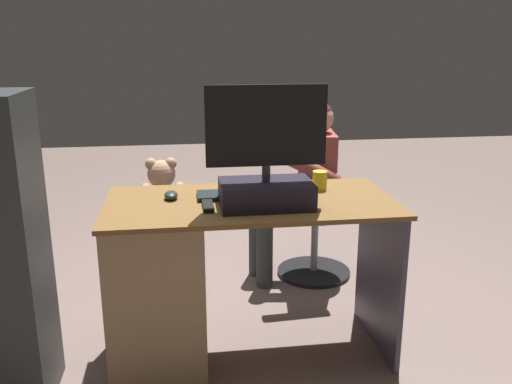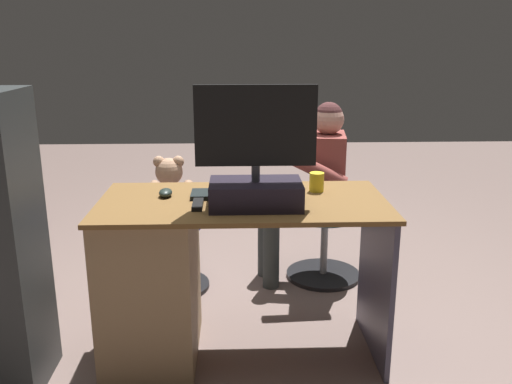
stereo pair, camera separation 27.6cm
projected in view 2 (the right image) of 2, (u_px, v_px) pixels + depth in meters
ground_plane at (243, 314)px, 2.98m from camera, size 10.00×10.00×0.00m
desk at (170, 275)px, 2.52m from camera, size 1.28×0.64×0.76m
monitor at (256, 174)px, 2.30m from camera, size 0.51×0.25×0.51m
keyboard at (237, 194)px, 2.49m from camera, size 0.42×0.14×0.02m
computer_mouse at (166, 193)px, 2.48m from camera, size 0.06×0.10×0.04m
cup at (317, 182)px, 2.56m from camera, size 0.07×0.07×0.09m
tv_remote at (198, 204)px, 2.33m from camera, size 0.05×0.15×0.02m
office_chair_teddy at (172, 246)px, 3.23m from camera, size 0.43×0.43×0.45m
teddy_bear at (170, 190)px, 3.15m from camera, size 0.26×0.26×0.36m
visitor_chair at (324, 238)px, 3.38m from camera, size 0.46×0.46×0.45m
person at (313, 178)px, 3.26m from camera, size 0.53×0.52×1.10m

